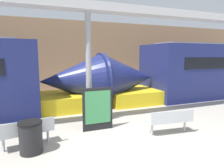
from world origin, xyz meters
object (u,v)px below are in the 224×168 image
(support_column_near, at_px, (89,70))
(bench_near, at_px, (170,120))
(trash_bin, at_px, (31,137))
(poster_board, at_px, (98,109))
(bench_far, at_px, (27,131))
(train_left, at_px, (220,71))

(support_column_near, bearing_deg, bench_near, -39.34)
(trash_bin, bearing_deg, poster_board, 23.23)
(bench_far, bearing_deg, trash_bin, -83.86)
(train_left, height_order, bench_near, train_left)
(bench_far, xyz_separation_m, poster_board, (2.19, 0.56, 0.25))
(train_left, distance_m, support_column_near, 9.74)
(bench_near, bearing_deg, train_left, 37.14)
(support_column_near, bearing_deg, poster_board, -77.40)
(trash_bin, bearing_deg, bench_far, 107.06)
(bench_near, xyz_separation_m, bench_far, (-4.24, 0.63, -0.00))
(bench_far, height_order, poster_board, poster_board)
(bench_far, bearing_deg, bench_near, -19.35)
(train_left, height_order, support_column_near, support_column_near)
(support_column_near, bearing_deg, trash_bin, -142.48)
(bench_far, bearing_deg, poster_board, 3.34)
(poster_board, bearing_deg, bench_far, -165.75)
(bench_near, distance_m, poster_board, 2.38)
(bench_far, bearing_deg, support_column_near, 18.51)
(poster_board, bearing_deg, support_column_near, 102.60)
(bench_near, height_order, support_column_near, support_column_near)
(train_left, xyz_separation_m, poster_board, (-9.23, -3.25, -0.77))
(train_left, xyz_separation_m, bench_near, (-7.18, -4.44, -1.02))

